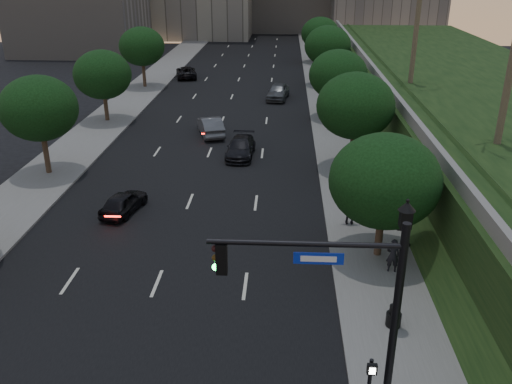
# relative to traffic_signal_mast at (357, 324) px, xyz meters

# --- Properties ---
(ground) EXTENTS (160.00, 160.00, 0.00)m
(ground) POSITION_rel_traffic_signal_mast_xyz_m (-7.82, 2.40, -3.67)
(ground) COLOR black
(ground) RESTS_ON ground
(road_surface) EXTENTS (16.00, 140.00, 0.02)m
(road_surface) POSITION_rel_traffic_signal_mast_xyz_m (-7.82, 32.40, -3.66)
(road_surface) COLOR black
(road_surface) RESTS_ON ground
(sidewalk_right) EXTENTS (4.50, 140.00, 0.15)m
(sidewalk_right) POSITION_rel_traffic_signal_mast_xyz_m (2.43, 32.40, -3.60)
(sidewalk_right) COLOR slate
(sidewalk_right) RESTS_ON ground
(sidewalk_left) EXTENTS (4.50, 140.00, 0.15)m
(sidewalk_left) POSITION_rel_traffic_signal_mast_xyz_m (-18.07, 32.40, -3.60)
(sidewalk_left) COLOR slate
(sidewalk_left) RESTS_ON ground
(embankment) EXTENTS (18.00, 90.00, 4.00)m
(embankment) POSITION_rel_traffic_signal_mast_xyz_m (14.18, 30.40, -1.67)
(embankment) COLOR black
(embankment) RESTS_ON ground
(parapet_wall) EXTENTS (0.35, 90.00, 0.70)m
(parapet_wall) POSITION_rel_traffic_signal_mast_xyz_m (5.68, 30.40, 0.68)
(parapet_wall) COLOR slate
(parapet_wall) RESTS_ON embankment
(office_block_filler) EXTENTS (18.00, 16.00, 14.00)m
(office_block_filler) POSITION_rel_traffic_signal_mast_xyz_m (-33.82, 72.40, 3.33)
(office_block_filler) COLOR gray
(office_block_filler) RESTS_ON ground
(tree_right_a) EXTENTS (5.20, 5.20, 6.24)m
(tree_right_a) POSITION_rel_traffic_signal_mast_xyz_m (2.48, 10.40, 0.35)
(tree_right_a) COLOR #38281C
(tree_right_a) RESTS_ON ground
(tree_right_b) EXTENTS (5.20, 5.20, 6.74)m
(tree_right_b) POSITION_rel_traffic_signal_mast_xyz_m (2.48, 22.40, 0.84)
(tree_right_b) COLOR #38281C
(tree_right_b) RESTS_ON ground
(tree_right_c) EXTENTS (5.20, 5.20, 6.24)m
(tree_right_c) POSITION_rel_traffic_signal_mast_xyz_m (2.48, 35.40, 0.35)
(tree_right_c) COLOR #38281C
(tree_right_c) RESTS_ON ground
(tree_right_d) EXTENTS (5.20, 5.20, 6.74)m
(tree_right_d) POSITION_rel_traffic_signal_mast_xyz_m (2.48, 49.40, 0.84)
(tree_right_d) COLOR #38281C
(tree_right_d) RESTS_ON ground
(tree_right_e) EXTENTS (5.20, 5.20, 6.24)m
(tree_right_e) POSITION_rel_traffic_signal_mast_xyz_m (2.48, 64.40, 0.35)
(tree_right_e) COLOR #38281C
(tree_right_e) RESTS_ON ground
(tree_left_b) EXTENTS (5.00, 5.00, 6.71)m
(tree_left_b) POSITION_rel_traffic_signal_mast_xyz_m (-18.12, 20.40, 0.90)
(tree_left_b) COLOR #38281C
(tree_left_b) RESTS_ON ground
(tree_left_c) EXTENTS (5.00, 5.00, 6.34)m
(tree_left_c) POSITION_rel_traffic_signal_mast_xyz_m (-18.12, 33.40, 0.53)
(tree_left_c) COLOR #38281C
(tree_left_c) RESTS_ON ground
(tree_left_d) EXTENTS (5.00, 5.00, 6.71)m
(tree_left_d) POSITION_rel_traffic_signal_mast_xyz_m (-18.12, 47.40, 0.90)
(tree_left_d) COLOR #38281C
(tree_left_d) RESTS_ON ground
(traffic_signal_mast) EXTENTS (5.68, 0.56, 7.00)m
(traffic_signal_mast) POSITION_rel_traffic_signal_mast_xyz_m (0.00, 0.00, 0.00)
(traffic_signal_mast) COLOR black
(traffic_signal_mast) RESTS_ON ground
(street_lamp) EXTENTS (0.64, 0.64, 5.62)m
(street_lamp) POSITION_rel_traffic_signal_mast_xyz_m (2.23, 4.74, -1.04)
(street_lamp) COLOR black
(street_lamp) RESTS_ON ground
(sedan_near_left) EXTENTS (2.28, 3.98, 1.28)m
(sedan_near_left) POSITION_rel_traffic_signal_mast_xyz_m (-11.35, 14.73, -3.03)
(sedan_near_left) COLOR black
(sedan_near_left) RESTS_ON ground
(sedan_mid_left) EXTENTS (2.97, 5.00, 1.56)m
(sedan_mid_left) POSITION_rel_traffic_signal_mast_xyz_m (-8.31, 29.87, -2.89)
(sedan_mid_left) COLOR #515458
(sedan_mid_left) RESTS_ON ground
(sedan_far_left) EXTENTS (3.35, 5.38, 1.39)m
(sedan_far_left) POSITION_rel_traffic_signal_mast_xyz_m (-14.37, 53.16, -2.98)
(sedan_far_left) COLOR black
(sedan_far_left) RESTS_ON ground
(sedan_near_right) EXTENTS (2.10, 4.75, 1.36)m
(sedan_near_right) POSITION_rel_traffic_signal_mast_xyz_m (-5.40, 24.72, -2.99)
(sedan_near_right) COLOR black
(sedan_near_right) RESTS_ON ground
(sedan_far_right) EXTENTS (2.63, 5.08, 1.65)m
(sedan_far_right) POSITION_rel_traffic_signal_mast_xyz_m (-2.93, 42.65, -2.85)
(sedan_far_right) COLOR #4E5255
(sedan_far_right) RESTS_ON ground
(pedestrian_a) EXTENTS (0.62, 0.42, 1.67)m
(pedestrian_a) POSITION_rel_traffic_signal_mast_xyz_m (2.88, 8.82, -2.69)
(pedestrian_a) COLOR black
(pedestrian_a) RESTS_ON sidewalk_right
(pedestrian_b) EXTENTS (1.00, 0.86, 1.77)m
(pedestrian_b) POSITION_rel_traffic_signal_mast_xyz_m (3.85, 11.34, -2.63)
(pedestrian_b) COLOR black
(pedestrian_b) RESTS_ON sidewalk_right
(pedestrian_c) EXTENTS (1.14, 0.52, 1.90)m
(pedestrian_c) POSITION_rel_traffic_signal_mast_xyz_m (1.45, 13.64, -2.57)
(pedestrian_c) COLOR black
(pedestrian_c) RESTS_ON sidewalk_right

